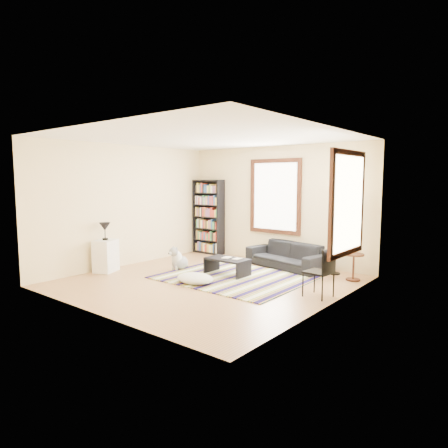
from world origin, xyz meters
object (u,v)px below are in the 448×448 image
Objects in this scene: sofa at (287,255)px; coffee_table at (227,267)px; floor_lamp at (336,231)px; white_cabinet at (106,256)px; side_table at (353,267)px; dog at (180,258)px; floor_cushion at (195,278)px; folding_chair at (319,272)px; bookshelf at (209,217)px.

sofa is 1.54m from coffee_table.
floor_lamp reaches higher than white_cabinet.
dog is (-3.39, -1.48, -0.01)m from side_table.
coffee_table is 0.48× the size of floor_lamp.
dog is (-1.09, 0.67, 0.16)m from floor_cushion.
sofa is 2.43m from floor_cushion.
coffee_table is 0.93m from floor_cushion.
coffee_table is 1.67× the size of side_table.
floor_cushion is (-0.06, -0.92, -0.08)m from coffee_table.
white_cabinet is (-2.89, -2.81, 0.06)m from sofa.
sofa is 2.30× the size of folding_chair.
floor_lamp is 4.97m from white_cabinet.
folding_chair is at bearing -6.41° from coffee_table.
bookshelf is 3.16m from white_cabinet.
sofa is 1.06× the size of floor_lamp.
floor_cushion is (1.90, -2.59, -0.90)m from bookshelf.
bookshelf is 3.70× the size of side_table.
folding_chair is (2.25, 0.68, 0.33)m from floor_cushion.
folding_chair reaches higher than white_cabinet.
white_cabinet is at bearing -143.96° from floor_lamp.
dog is (1.11, 1.16, -0.09)m from white_cabinet.
floor_lamp reaches higher than folding_chair.
sofa is at bearing 73.44° from floor_cushion.
dog reaches higher than coffee_table.
dog is at bearing 22.55° from white_cabinet.
folding_chair reaches higher than coffee_table.
sofa is at bearing 139.85° from folding_chair.
dog is at bearing -148.71° from floor_lamp.
bookshelf is at bearing 161.64° from folding_chair.
sofa reaches higher than side_table.
dog is (0.82, -1.92, -0.74)m from bookshelf.
floor_cushion is at bearing -28.48° from dog.
folding_chair is 3.34m from dog.
floor_lamp is at bearing 40.95° from coffee_table.
bookshelf is at bearing 60.98° from white_cabinet.
dog is (-1.15, -0.25, 0.08)m from coffee_table.
bookshelf is at bearing 174.03° from side_table.
bookshelf is 3.70m from floor_lamp.
bookshelf reaches higher than dog.
floor_cushion is 2.37m from folding_chair.
floor_lamp reaches higher than floor_cushion.
white_cabinet is (-4.45, -1.16, -0.08)m from folding_chair.
bookshelf is 2.86× the size of white_cabinet.
bookshelf is 2.21m from dog.
sofa is at bearing 65.92° from coffee_table.
floor_cushion is (-0.69, -2.32, -0.19)m from sofa.
folding_chair is at bearing 3.28° from dog.
floor_cushion is at bearing -11.07° from white_cabinet.
floor_lamp is 1.87m from folding_chair.
dog is at bearing -173.51° from folding_chair.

